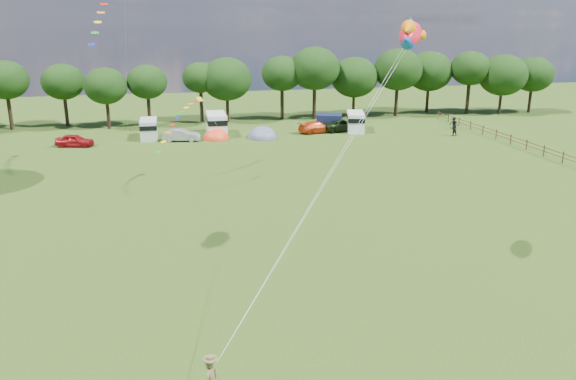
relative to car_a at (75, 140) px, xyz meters
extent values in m
plane|color=black|center=(17.28, -42.70, -0.72)|extent=(180.00, 180.00, 0.00)
cylinder|color=black|center=(-9.62, 13.00, 1.41)|extent=(0.49, 0.49, 4.25)
ellipsoid|color=black|center=(-9.62, 13.00, 5.73)|extent=(5.86, 5.86, 4.98)
cylinder|color=black|center=(-2.75, 13.61, 1.23)|extent=(0.47, 0.47, 3.90)
ellipsoid|color=black|center=(-2.75, 13.61, 5.28)|extent=(5.58, 5.58, 4.74)
cylinder|color=black|center=(2.92, 10.57, 1.06)|extent=(0.44, 0.44, 3.56)
ellipsoid|color=black|center=(2.92, 10.57, 4.93)|extent=(5.56, 5.56, 4.73)
cylinder|color=black|center=(8.19, 11.53, 1.26)|extent=(0.47, 0.47, 3.95)
ellipsoid|color=black|center=(8.19, 11.53, 5.23)|extent=(5.33, 5.33, 4.53)
cylinder|color=black|center=(15.36, 13.33, 1.45)|extent=(0.50, 0.50, 4.33)
ellipsoid|color=black|center=(15.36, 13.33, 5.47)|extent=(4.95, 4.95, 4.21)
cylinder|color=black|center=(18.99, 12.86, 0.94)|extent=(0.43, 0.43, 3.31)
ellipsoid|color=black|center=(18.99, 12.86, 5.23)|extent=(7.03, 7.03, 5.98)
cylinder|color=black|center=(26.94, 13.10, 1.47)|extent=(0.50, 0.50, 4.36)
ellipsoid|color=black|center=(26.94, 13.10, 5.84)|extent=(5.84, 5.84, 4.97)
cylinder|color=black|center=(31.53, 12.22, 1.56)|extent=(0.51, 0.51, 4.55)
ellipsoid|color=black|center=(31.53, 12.22, 6.51)|extent=(7.15, 7.15, 6.08)
cylinder|color=black|center=(37.77, 12.93, 0.89)|extent=(0.42, 0.42, 3.21)
ellipsoid|color=black|center=(37.77, 12.93, 5.08)|extent=(6.90, 6.90, 5.86)
cylinder|color=black|center=(44.26, 12.26, 1.37)|extent=(0.48, 0.48, 4.17)
ellipsoid|color=black|center=(44.26, 12.26, 6.14)|extent=(7.16, 7.16, 6.09)
cylinder|color=black|center=(50.25, 14.18, 1.11)|extent=(0.45, 0.45, 3.66)
ellipsoid|color=black|center=(50.25, 14.18, 5.59)|extent=(7.05, 7.05, 5.99)
cylinder|color=black|center=(55.69, 11.67, 1.61)|extent=(0.52, 0.52, 4.65)
ellipsoid|color=black|center=(55.69, 11.67, 6.16)|extent=(5.96, 5.96, 5.06)
cylinder|color=black|center=(60.44, 10.34, 0.88)|extent=(0.42, 0.42, 3.19)
ellipsoid|color=black|center=(60.44, 10.34, 5.18)|extent=(7.23, 7.23, 6.14)
cylinder|color=black|center=(65.83, 10.74, 1.04)|extent=(0.44, 0.44, 3.52)
ellipsoid|color=black|center=(65.83, 10.74, 5.14)|extent=(6.22, 6.22, 5.28)
cylinder|color=#472D19|center=(49.28, -18.70, -0.12)|extent=(0.12, 0.12, 1.20)
cylinder|color=#472D19|center=(49.28, -20.20, 0.23)|extent=(0.08, 3.00, 0.08)
cylinder|color=#472D19|center=(49.28, -20.20, -0.17)|extent=(0.08, 3.00, 0.08)
cylinder|color=#472D19|center=(49.28, -15.70, -0.12)|extent=(0.12, 0.12, 1.20)
cylinder|color=#472D19|center=(49.28, -17.20, 0.23)|extent=(0.08, 3.00, 0.08)
cylinder|color=#472D19|center=(49.28, -17.20, -0.17)|extent=(0.08, 3.00, 0.08)
cylinder|color=#472D19|center=(49.28, -12.70, -0.12)|extent=(0.12, 0.12, 1.20)
cylinder|color=#472D19|center=(49.28, -14.20, 0.23)|extent=(0.08, 3.00, 0.08)
cylinder|color=#472D19|center=(49.28, -14.20, -0.17)|extent=(0.08, 3.00, 0.08)
cylinder|color=#472D19|center=(49.28, -9.70, -0.12)|extent=(0.12, 0.12, 1.20)
cylinder|color=#472D19|center=(49.28, -11.20, 0.23)|extent=(0.08, 3.00, 0.08)
cylinder|color=#472D19|center=(49.28, -11.20, -0.17)|extent=(0.08, 3.00, 0.08)
cylinder|color=#472D19|center=(49.28, -6.70, -0.12)|extent=(0.12, 0.12, 1.20)
cylinder|color=#472D19|center=(49.28, -8.20, 0.23)|extent=(0.08, 3.00, 0.08)
cylinder|color=#472D19|center=(49.28, -8.20, -0.17)|extent=(0.08, 3.00, 0.08)
cylinder|color=#472D19|center=(49.28, -3.70, -0.12)|extent=(0.12, 0.12, 1.20)
cylinder|color=#472D19|center=(49.28, -5.20, 0.23)|extent=(0.08, 3.00, 0.08)
cylinder|color=#472D19|center=(49.28, -5.20, -0.17)|extent=(0.08, 3.00, 0.08)
cylinder|color=#472D19|center=(49.28, -0.70, -0.12)|extent=(0.12, 0.12, 1.20)
cylinder|color=#472D19|center=(49.28, -2.20, 0.23)|extent=(0.08, 3.00, 0.08)
cylinder|color=#472D19|center=(49.28, -2.20, -0.17)|extent=(0.08, 3.00, 0.08)
cylinder|color=#472D19|center=(49.28, 2.30, -0.12)|extent=(0.12, 0.12, 1.20)
cylinder|color=#472D19|center=(49.28, 0.80, 0.23)|extent=(0.08, 3.00, 0.08)
cylinder|color=#472D19|center=(49.28, 0.80, -0.17)|extent=(0.08, 3.00, 0.08)
cylinder|color=#472D19|center=(49.28, 5.30, -0.12)|extent=(0.12, 0.12, 1.20)
cylinder|color=#472D19|center=(49.28, 3.80, 0.23)|extent=(0.08, 3.00, 0.08)
cylinder|color=#472D19|center=(49.28, 3.80, -0.17)|extent=(0.08, 3.00, 0.08)
cylinder|color=#472D19|center=(49.28, 8.30, -0.12)|extent=(0.12, 0.12, 1.20)
cylinder|color=#472D19|center=(49.28, 6.80, 0.23)|extent=(0.08, 3.00, 0.08)
cylinder|color=#472D19|center=(49.28, 6.80, -0.17)|extent=(0.08, 3.00, 0.08)
imported|color=#A01217|center=(0.00, 0.00, 0.00)|extent=(4.59, 2.69, 1.43)
imported|color=#95999F|center=(11.99, 0.46, 0.01)|extent=(4.34, 2.23, 1.46)
imported|color=#BA350F|center=(29.20, 1.95, 0.00)|extent=(5.12, 2.98, 1.44)
imported|color=black|center=(32.61, 2.53, 0.05)|extent=(6.07, 3.81, 1.53)
cube|color=silver|center=(8.23, 3.03, 0.44)|extent=(2.01, 4.64, 2.31)
cube|color=black|center=(8.23, 3.03, 0.91)|extent=(2.05, 4.73, 0.55)
cylinder|color=black|center=(8.22, 1.57, -0.39)|extent=(0.65, 0.25, 0.65)
cylinder|color=black|center=(8.24, 4.48, -0.39)|extent=(0.65, 0.25, 0.65)
cube|color=white|center=(16.49, 3.38, 0.64)|extent=(2.44, 5.49, 2.72)
cube|color=black|center=(16.49, 3.38, 1.20)|extent=(2.49, 5.60, 0.64)
cylinder|color=black|center=(16.45, 1.66, -0.33)|extent=(0.77, 0.30, 0.77)
cylinder|color=black|center=(16.52, 5.09, -0.33)|extent=(0.77, 0.30, 0.77)
cube|color=white|center=(34.38, 2.16, 0.49)|extent=(3.26, 5.20, 2.41)
cube|color=black|center=(34.38, 2.16, 0.98)|extent=(3.32, 5.30, 0.57)
cylinder|color=black|center=(33.98, 0.69, -0.38)|extent=(0.72, 0.42, 0.68)
cylinder|color=black|center=(34.78, 3.62, -0.38)|extent=(0.72, 0.42, 0.68)
ellipsoid|color=#F63F1A|center=(16.17, 0.86, -0.70)|extent=(3.09, 3.56, 2.54)
cylinder|color=#F63F1A|center=(16.17, 0.86, -0.68)|extent=(3.25, 3.25, 0.08)
ellipsoid|color=slate|center=(21.79, 0.28, -0.70)|extent=(3.56, 4.09, 2.78)
cylinder|color=slate|center=(21.79, 0.28, -0.68)|extent=(3.73, 3.73, 0.08)
cube|color=#121A35|center=(31.31, 3.74, 0.30)|extent=(3.90, 3.51, 2.03)
ellipsoid|color=red|center=(22.96, -38.45, 12.47)|extent=(2.54, 3.16, 1.74)
ellipsoid|color=#E3D000|center=(22.96, -38.45, 12.33)|extent=(1.58, 1.97, 0.95)
cone|color=orange|center=(22.27, -39.57, 12.74)|extent=(1.21, 1.31, 0.92)
cone|color=#0641C8|center=(22.27, -39.57, 12.20)|extent=(1.21, 1.31, 0.92)
cone|color=#0641C8|center=(23.01, -38.37, 13.03)|extent=(1.00, 0.95, 0.78)
sphere|color=white|center=(23.24, -37.39, 12.63)|extent=(0.29, 0.29, 0.29)
sphere|color=black|center=(23.24, -37.31, 12.63)|extent=(0.15, 0.15, 0.15)
cube|color=red|center=(5.90, -15.54, 14.41)|extent=(0.66, 0.49, 0.17)
cube|color=orange|center=(5.63, -16.03, 13.75)|extent=(0.66, 0.48, 0.18)
cube|color=yellow|center=(5.36, -16.53, 13.00)|extent=(0.66, 0.48, 0.19)
cube|color=#198C1E|center=(5.09, -17.02, 12.18)|extent=(0.65, 0.47, 0.20)
cube|color=#0C1EB2|center=(4.82, -17.52, 11.27)|extent=(0.65, 0.46, 0.21)
cube|color=gold|center=(13.26, -17.85, 6.68)|extent=(0.71, 0.69, 0.33)
cube|color=red|center=(12.85, -18.30, 6.57)|extent=(0.52, 0.45, 0.09)
cube|color=orange|center=(12.45, -18.75, 6.42)|extent=(0.52, 0.45, 0.10)
cube|color=yellow|center=(12.04, -19.20, 6.19)|extent=(0.52, 0.45, 0.11)
cube|color=#198C1E|center=(11.64, -19.65, 5.88)|extent=(0.52, 0.44, 0.12)
cube|color=#0C1EB2|center=(11.23, -20.10, 5.50)|extent=(0.51, 0.44, 0.13)
cube|color=red|center=(10.83, -20.55, 5.03)|extent=(0.51, 0.44, 0.14)
cube|color=orange|center=(10.42, -21.00, 4.48)|extent=(0.51, 0.43, 0.14)
cube|color=yellow|center=(10.02, -21.45, 3.85)|extent=(0.50, 0.43, 0.15)
cube|color=#198C1E|center=(9.61, -21.90, 3.14)|extent=(0.50, 0.42, 0.16)
imported|color=black|center=(45.26, -3.63, 0.23)|extent=(0.95, 0.62, 1.90)
imported|color=black|center=(47.34, 0.19, 0.14)|extent=(1.16, 0.64, 1.71)
camera|label=1|loc=(10.26, -66.54, 13.22)|focal=35.00mm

